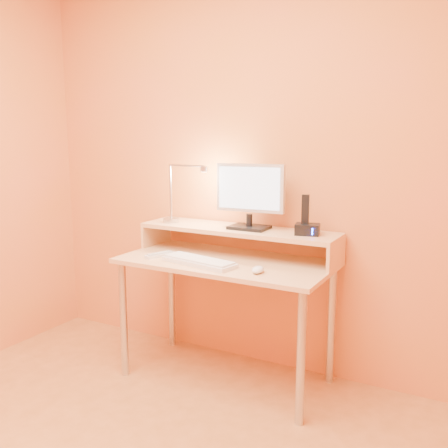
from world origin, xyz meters
The scene contains 25 objects.
wall_back centered at (0.00, 1.50, 1.25)m, with size 3.00×0.04×2.50m, color orange.
desk_leg_fl centered at (-0.55, 0.93, 0.35)m, with size 0.04×0.04×0.69m, color #B7B7BC.
desk_leg_fr centered at (0.55, 0.93, 0.35)m, with size 0.04×0.04×0.69m, color #B7B7BC.
desk_leg_bl centered at (-0.55, 1.43, 0.35)m, with size 0.04×0.04×0.69m, color #B7B7BC.
desk_leg_br centered at (0.55, 1.43, 0.35)m, with size 0.04×0.04×0.69m, color #B7B7BC.
desk_lower centered at (0.00, 1.18, 0.71)m, with size 1.20×0.60×0.03m, color tan.
shelf_riser_left centered at (-0.59, 1.33, 0.79)m, with size 0.02×0.30×0.14m, color tan.
shelf_riser_right centered at (0.59, 1.33, 0.79)m, with size 0.02×0.30×0.14m, color tan.
desk_shelf centered at (0.00, 1.33, 0.87)m, with size 1.20×0.30×0.03m, color tan.
monitor_foot centered at (0.07, 1.33, 0.89)m, with size 0.22×0.16×0.02m, color black.
monitor_neck centered at (0.07, 1.33, 0.93)m, with size 0.04×0.04×0.07m, color black.
monitor_panel centered at (0.07, 1.34, 1.12)m, with size 0.41×0.04×0.28m, color #BDBDBF.
monitor_back centered at (0.07, 1.36, 1.12)m, with size 0.36×0.01×0.23m, color black.
monitor_screen centered at (0.07, 1.32, 1.12)m, with size 0.37×0.00×0.24m, color #BBDCFC.
lamp_base centered at (-0.45, 1.30, 0.89)m, with size 0.10×0.10×0.03m, color #B7B7BC.
lamp_post centered at (-0.45, 1.30, 1.07)m, with size 0.01×0.01×0.33m, color #B7B7BC.
lamp_arm centered at (-0.33, 1.30, 1.24)m, with size 0.01×0.01×0.24m, color #B7B7BC.
lamp_head centered at (-0.21, 1.30, 1.22)m, with size 0.04×0.04×0.03m, color #B7B7BC.
lamp_bulb centered at (-0.21, 1.30, 1.20)m, with size 0.03×0.03×0.00m, color #FFEAC6.
phone_dock centered at (0.43, 1.33, 0.91)m, with size 0.13×0.10×0.06m, color black.
phone_handset centered at (0.41, 1.33, 1.02)m, with size 0.04×0.03×0.16m, color black.
phone_led centered at (0.47, 1.28, 0.91)m, with size 0.01×0.00×0.04m, color #2A66FF.
keyboard centered at (-0.08, 1.03, 0.73)m, with size 0.44×0.14×0.02m, color silver.
mouse centered at (0.27, 1.02, 0.74)m, with size 0.06×0.10×0.03m, color white.
remote_control centered at (-0.37, 1.06, 0.73)m, with size 0.05×0.18×0.02m, color silver.
Camera 1 is at (1.33, -1.28, 1.43)m, focal length 40.67 mm.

